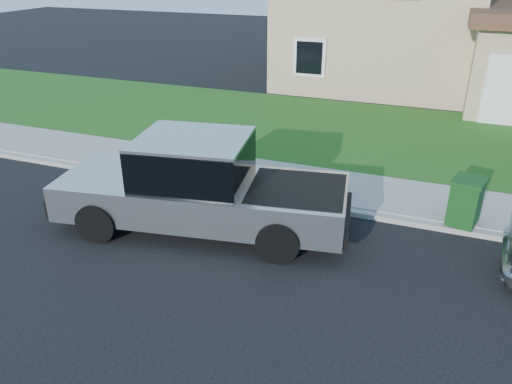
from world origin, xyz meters
The scene contains 8 objects.
ground centered at (0.00, 0.00, 0.00)m, with size 80.00×80.00×0.00m, color black.
curb centered at (1.00, 2.90, 0.06)m, with size 40.00×0.20×0.12m, color gray.
sidewalk centered at (1.00, 4.00, 0.07)m, with size 40.00×2.00×0.15m, color gray.
lawn centered at (1.00, 8.50, 0.05)m, with size 40.00×7.00×0.10m, color #1A4814.
house centered at (1.31, 16.38, 3.17)m, with size 14.00×11.30×6.85m.
pickup_truck centered at (-1.45, 1.23, 0.94)m, with size 6.37×2.99×2.01m.
woman centered at (-2.20, 2.58, 0.79)m, with size 0.63×0.49×1.67m.
trash_bin centered at (3.75, 3.10, 0.66)m, with size 0.77×0.84×1.01m.
Camera 1 is at (2.95, -7.13, 5.30)m, focal length 35.00 mm.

